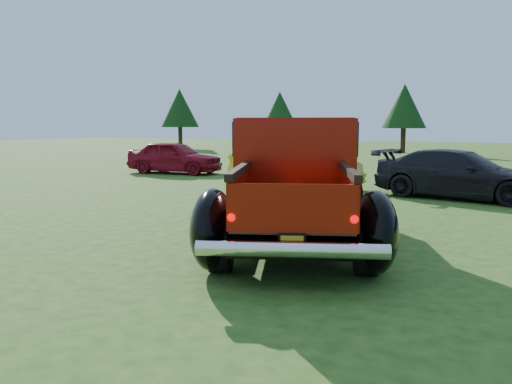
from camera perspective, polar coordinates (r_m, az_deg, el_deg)
ground at (r=7.84m, az=-2.17°, el=-6.68°), size 120.00×120.00×0.00m
tree_far_west at (r=44.78m, az=-8.70°, el=9.45°), size 3.33×3.33×5.20m
tree_west at (r=38.97m, az=2.73°, el=9.22°), size 2.94×2.94×4.60m
tree_mid_left at (r=38.29m, az=16.58°, el=9.37°), size 3.20×3.20×5.00m
pickup_truck at (r=8.66m, az=4.44°, el=1.23°), size 4.16×5.91×2.06m
show_car_red at (r=20.87m, az=-9.28°, el=3.96°), size 4.06×1.89×1.34m
show_car_yellow at (r=15.91m, az=4.37°, el=3.09°), size 4.49×2.26×1.41m
show_car_grey at (r=14.45m, az=22.27°, el=1.90°), size 4.77×2.71×1.30m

